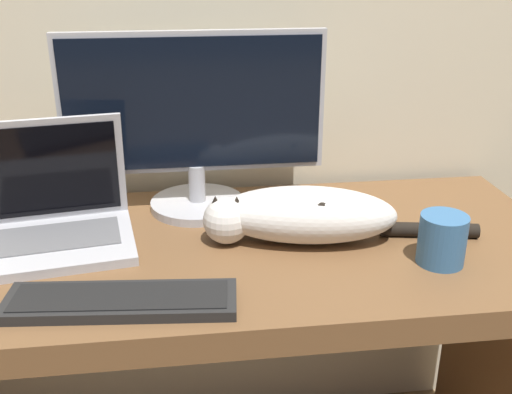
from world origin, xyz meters
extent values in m
cube|color=brown|center=(0.00, 0.32, 0.74)|extent=(1.64, 0.64, 0.06)
cube|color=brown|center=(0.78, 0.32, 0.36)|extent=(0.04, 0.59, 0.71)
cylinder|color=#B2B2B7|center=(0.03, 0.52, 0.78)|extent=(0.23, 0.23, 0.02)
cylinder|color=#B2B2B7|center=(0.03, 0.52, 0.84)|extent=(0.04, 0.04, 0.09)
cube|color=#B2B2B7|center=(0.03, 0.53, 1.03)|extent=(0.61, 0.02, 0.33)
cube|color=black|center=(0.03, 0.52, 1.03)|extent=(0.59, 0.01, 0.30)
cube|color=#B7B7BC|center=(-0.27, 0.34, 0.78)|extent=(0.34, 0.29, 0.02)
cube|color=slate|center=(-0.27, 0.36, 0.79)|extent=(0.27, 0.17, 0.00)
cube|color=#B7B7BC|center=(-0.29, 0.45, 0.91)|extent=(0.31, 0.09, 0.24)
cube|color=black|center=(-0.29, 0.44, 0.91)|extent=(0.28, 0.08, 0.21)
cube|color=black|center=(-0.12, 0.10, 0.78)|extent=(0.42, 0.15, 0.02)
cube|color=black|center=(-0.12, 0.10, 0.79)|extent=(0.38, 0.13, 0.00)
ellipsoid|color=silver|center=(0.26, 0.32, 0.83)|extent=(0.41, 0.22, 0.12)
ellipsoid|color=black|center=(0.28, 0.32, 0.86)|extent=(0.19, 0.15, 0.05)
sphere|color=silver|center=(0.08, 0.33, 0.82)|extent=(0.10, 0.10, 0.10)
cone|color=black|center=(0.06, 0.34, 0.86)|extent=(0.03, 0.03, 0.03)
cone|color=black|center=(0.11, 0.33, 0.86)|extent=(0.03, 0.03, 0.03)
cylinder|color=black|center=(0.53, 0.30, 0.79)|extent=(0.22, 0.07, 0.03)
cylinder|color=teal|center=(0.50, 0.18, 0.82)|extent=(0.10, 0.10, 0.10)
camera|label=1|loc=(0.00, -0.83, 1.37)|focal=42.00mm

